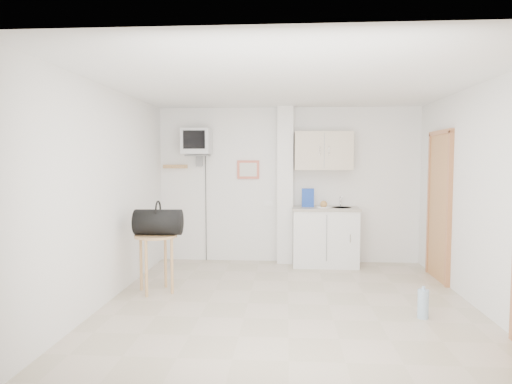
# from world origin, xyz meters

# --- Properties ---
(ground) EXTENTS (4.50, 4.50, 0.00)m
(ground) POSITION_xyz_m (0.00, 0.00, 0.00)
(ground) COLOR #B8A893
(ground) RESTS_ON ground
(room_envelope) EXTENTS (4.24, 4.54, 2.55)m
(room_envelope) POSITION_xyz_m (0.24, 0.09, 1.54)
(room_envelope) COLOR white
(room_envelope) RESTS_ON ground
(kitchenette) EXTENTS (1.03, 0.58, 2.10)m
(kitchenette) POSITION_xyz_m (0.57, 2.00, 0.80)
(kitchenette) COLOR silver
(kitchenette) RESTS_ON ground
(crt_television) EXTENTS (0.44, 0.45, 2.15)m
(crt_television) POSITION_xyz_m (-1.45, 2.02, 1.94)
(crt_television) COLOR slate
(crt_television) RESTS_ON ground
(round_table) EXTENTS (0.53, 0.53, 0.73)m
(round_table) POSITION_xyz_m (-1.65, 0.38, 0.60)
(round_table) COLOR #AB8A4E
(round_table) RESTS_ON ground
(duffel_bag) EXTENTS (0.58, 0.33, 0.43)m
(duffel_bag) POSITION_xyz_m (-1.62, 0.38, 0.89)
(duffel_bag) COLOR black
(duffel_bag) RESTS_ON round_table
(water_bottle) EXTENTS (0.11, 0.11, 0.34)m
(water_bottle) POSITION_xyz_m (1.41, -0.37, 0.15)
(water_bottle) COLOR #93B1CC
(water_bottle) RESTS_ON ground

